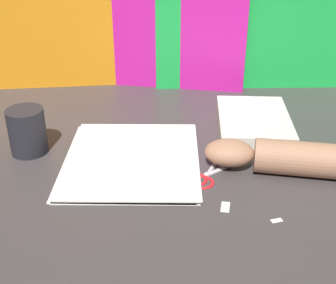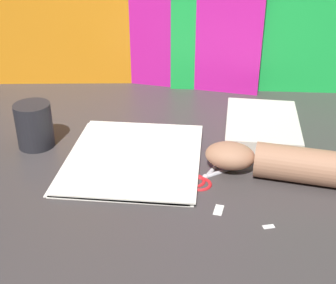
# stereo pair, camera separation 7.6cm
# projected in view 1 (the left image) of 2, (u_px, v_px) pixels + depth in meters

# --- Properties ---
(ground_plane) EXTENTS (6.00, 6.00, 0.00)m
(ground_plane) POSITION_uv_depth(u_px,v_px,m) (160.00, 163.00, 0.96)
(ground_plane) COLOR #3D3838
(paper_stack) EXTENTS (0.28, 0.31, 0.01)m
(paper_stack) POSITION_uv_depth(u_px,v_px,m) (131.00, 159.00, 0.97)
(paper_stack) COLOR white
(paper_stack) RESTS_ON ground_plane
(book_closed) EXTENTS (0.17, 0.24, 0.03)m
(book_closed) POSITION_uv_depth(u_px,v_px,m) (254.00, 122.00, 1.09)
(book_closed) COLOR silver
(book_closed) RESTS_ON ground_plane
(scissors) EXTENTS (0.15, 0.16, 0.01)m
(scissors) POSITION_uv_depth(u_px,v_px,m) (207.00, 173.00, 0.92)
(scissors) COLOR silver
(scissors) RESTS_ON ground_plane
(hand_forearm) EXTENTS (0.33, 0.12, 0.07)m
(hand_forearm) POSITION_uv_depth(u_px,v_px,m) (291.00, 158.00, 0.91)
(hand_forearm) COLOR #A87556
(hand_forearm) RESTS_ON ground_plane
(paper_scrap_near) EXTENTS (0.02, 0.01, 0.00)m
(paper_scrap_near) POSITION_uv_depth(u_px,v_px,m) (277.00, 220.00, 0.79)
(paper_scrap_near) COLOR white
(paper_scrap_near) RESTS_ON ground_plane
(paper_scrap_mid) EXTENTS (0.02, 0.03, 0.00)m
(paper_scrap_mid) POSITION_uv_depth(u_px,v_px,m) (225.00, 207.00, 0.83)
(paper_scrap_mid) COLOR white
(paper_scrap_mid) RESTS_ON ground_plane
(mug) EXTENTS (0.08, 0.08, 0.10)m
(mug) POSITION_uv_depth(u_px,v_px,m) (27.00, 131.00, 0.98)
(mug) COLOR #232328
(mug) RESTS_ON ground_plane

